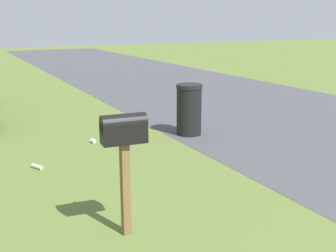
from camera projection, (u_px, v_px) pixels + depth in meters
The scene contains 4 objects.
mailbox at pixel (124, 139), 4.43m from camera, with size 0.24×0.50×1.39m.
trash_bin at pixel (189, 109), 8.66m from camera, with size 0.54×0.54×1.07m.
litter_cup_midfield_a at pixel (93, 141), 8.17m from camera, with size 0.08×0.08×0.10m, color white.
litter_bottle_far_scatter at pixel (37, 167), 6.75m from camera, with size 0.07×0.07×0.22m, color #B2D8BF.
Camera 1 is at (0.85, 2.89, 2.34)m, focal length 44.49 mm.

